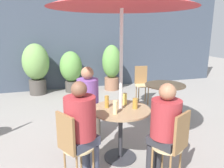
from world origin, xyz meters
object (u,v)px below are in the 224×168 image
Objects in this scene: bistro_chair_0 at (83,107)px; bistro_chair_3 at (142,81)px; cafe_table_near at (121,121)px; seated_person_2 at (164,124)px; bistro_chair_1 at (72,143)px; beer_glass_3 at (135,103)px; seated_person_1 at (82,124)px; potted_plant_0 at (36,66)px; potted_plant_2 at (112,66)px; bistro_chair_2 at (174,142)px; potted_plant_1 at (71,69)px; beer_glass_1 at (107,102)px; cafe_table_far at (165,94)px; beer_glass_2 at (115,107)px; seated_person_0 at (89,98)px; beer_glass_0 at (125,99)px.

bistro_chair_0 and bistro_chair_3 have the same top height.
seated_person_2 reaches higher than cafe_table_near.
bistro_chair_1 reaches higher than beer_glass_3.
seated_person_1 is at bearing -90.00° from bistro_chair_1.
bistro_chair_3 is 0.65× the size of potted_plant_0.
potted_plant_2 reaches higher than bistro_chair_1.
bistro_chair_2 is 4.66m from potted_plant_0.
bistro_chair_3 is at bearing 58.95° from cafe_table_near.
seated_person_1 reaches higher than potted_plant_1.
beer_glass_1 is 0.38m from beer_glass_3.
seated_person_2 reaches higher than potted_plant_1.
bistro_chair_2 reaches higher than cafe_table_far.
cafe_table_near is 0.69m from seated_person_2.
beer_glass_2 is at bearing -74.53° from potted_plant_0.
potted_plant_1 is at bearing -33.96° from seated_person_1.
cafe_table_near is at bearing -90.00° from seated_person_0.
seated_person_2 reaches higher than beer_glass_2.
bistro_chair_0 is at bearing -90.00° from bistro_chair_2.
bistro_chair_0 is 2.95m from potted_plant_1.
potted_plant_0 reaches higher than potted_plant_2.
bistro_chair_3 is at bearing -76.39° from potted_plant_2.
bistro_chair_1 is 6.32× the size of beer_glass_3.
potted_plant_1 is (0.46, 4.04, 0.13)m from bistro_chair_1.
bistro_chair_2 is at bearing -60.92° from cafe_table_near.
beer_glass_1 is at bearing -84.01° from seated_person_2.
seated_person_0 reaches higher than bistro_chair_1.
potted_plant_0 is (-1.51, 4.26, 0.09)m from seated_person_2.
beer_glass_3 is (0.58, -0.75, 0.25)m from bistro_chair_0.
potted_plant_1 reaches higher than beer_glass_2.
potted_plant_0 reaches higher than seated_person_0.
seated_person_2 is (1.03, -0.19, 0.17)m from bistro_chair_1.
bistro_chair_0 reaches higher than cafe_table_far.
potted_plant_2 reaches higher than cafe_table_near.
beer_glass_3 is at bearing -12.85° from cafe_table_near.
bistro_chair_2 is 1.02m from beer_glass_1.
seated_person_1 is at bearing -150.92° from cafe_table_near.
seated_person_0 is 8.55× the size of beer_glass_3.
beer_glass_3 is 3.97m from potted_plant_0.
potted_plant_0 is at bearing 76.46° from seated_person_0.
cafe_table_far is 0.86× the size of bistro_chair_1.
cafe_table_far is at bearing -18.41° from bistro_chair_0.
potted_plant_1 reaches higher than bistro_chair_0.
potted_plant_1 is at bearing -35.61° from bistro_chair_1.
cafe_table_near is at bearing -126.31° from beer_glass_0.
beer_glass_3 is at bearing -69.58° from beer_glass_0.
bistro_chair_3 is 5.51× the size of beer_glass_1.
cafe_table_near is at bearing -90.00° from bistro_chair_0.
bistro_chair_3 is at bearing -32.18° from potted_plant_0.
cafe_table_near is 0.60× the size of potted_plant_2.
bistro_chair_1 and bistro_chair_3 have the same top height.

